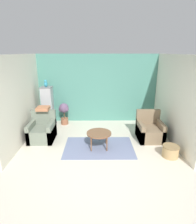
% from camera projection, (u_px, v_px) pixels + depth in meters
% --- Properties ---
extents(ground_plane, '(20.00, 20.00, 0.00)m').
position_uv_depth(ground_plane, '(99.00, 171.00, 4.40)').
color(ground_plane, beige).
rests_on(ground_plane, ground).
extents(wall_back_accent, '(4.64, 0.06, 2.61)m').
position_uv_depth(wall_back_accent, '(98.00, 89.00, 7.24)').
color(wall_back_accent, '#4C897A').
rests_on(wall_back_accent, ground_plane).
extents(wall_left, '(0.06, 3.38, 2.61)m').
position_uv_depth(wall_left, '(21.00, 100.00, 5.59)').
color(wall_left, silver).
rests_on(wall_left, ground_plane).
extents(wall_right, '(0.06, 3.38, 2.61)m').
position_uv_depth(wall_right, '(174.00, 99.00, 5.63)').
color(wall_right, silver).
rests_on(wall_right, ground_plane).
extents(area_rug, '(2.00, 1.34, 0.01)m').
position_uv_depth(area_rug, '(99.00, 147.00, 5.47)').
color(area_rug, slate).
rests_on(area_rug, ground_plane).
extents(coffee_table, '(0.71, 0.71, 0.48)m').
position_uv_depth(coffee_table, '(99.00, 134.00, 5.34)').
color(coffee_table, brown).
rests_on(coffee_table, ground_plane).
extents(armchair_left, '(0.76, 0.84, 0.89)m').
position_uv_depth(armchair_left, '(42.00, 131.00, 5.91)').
color(armchair_left, slate).
rests_on(armchair_left, ground_plane).
extents(armchair_right, '(0.76, 0.84, 0.89)m').
position_uv_depth(armchair_right, '(150.00, 131.00, 5.95)').
color(armchair_right, '#7A664C').
rests_on(armchair_right, ground_plane).
extents(birdcage, '(0.48, 0.48, 1.47)m').
position_uv_depth(birdcage, '(48.00, 107.00, 6.93)').
color(birdcage, slate).
rests_on(birdcage, ground_plane).
extents(parrot, '(0.12, 0.22, 0.26)m').
position_uv_depth(parrot, '(46.00, 84.00, 6.66)').
color(parrot, teal).
rests_on(parrot, birdcage).
extents(potted_plant, '(0.39, 0.36, 0.83)m').
position_uv_depth(potted_plant, '(64.00, 111.00, 7.11)').
color(potted_plant, brown).
rests_on(potted_plant, ground_plane).
extents(wicker_basket, '(0.44, 0.44, 0.32)m').
position_uv_depth(wicker_basket, '(171.00, 151.00, 4.95)').
color(wicker_basket, tan).
rests_on(wicker_basket, ground_plane).
extents(throw_pillow, '(0.39, 0.39, 0.10)m').
position_uv_depth(throw_pillow, '(43.00, 108.00, 6.00)').
color(throw_pillow, '#B2704C').
rests_on(throw_pillow, armchair_left).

